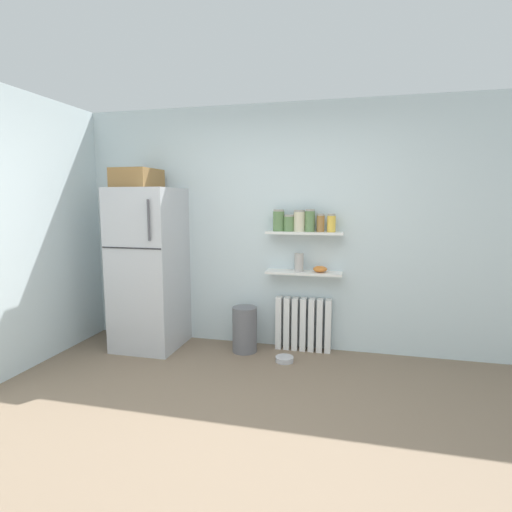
{
  "coord_description": "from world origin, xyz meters",
  "views": [
    {
      "loc": [
        0.78,
        -2.25,
        1.6
      ],
      "look_at": [
        -0.16,
        1.6,
        1.05
      ],
      "focal_mm": 28.33,
      "sensor_mm": 36.0,
      "label": 1
    }
  ],
  "objects_px": {
    "storage_jar_5": "(331,223)",
    "vase": "(299,262)",
    "storage_jar_3": "(310,221)",
    "storage_jar_0": "(279,220)",
    "trash_bin": "(245,329)",
    "pet_food_bowl": "(285,359)",
    "radiator": "(303,324)",
    "shelf_bowl": "(320,269)",
    "refrigerator": "(149,265)",
    "storage_jar_2": "(299,221)",
    "storage_jar_4": "(321,223)",
    "storage_jar_1": "(289,223)"
  },
  "relations": [
    {
      "from": "vase",
      "to": "trash_bin",
      "type": "height_order",
      "value": "vase"
    },
    {
      "from": "storage_jar_4",
      "to": "vase",
      "type": "height_order",
      "value": "storage_jar_4"
    },
    {
      "from": "radiator",
      "to": "shelf_bowl",
      "type": "bearing_deg",
      "value": -10.12
    },
    {
      "from": "storage_jar_1",
      "to": "storage_jar_3",
      "type": "relative_size",
      "value": 0.75
    },
    {
      "from": "refrigerator",
      "to": "storage_jar_2",
      "type": "xyz_separation_m",
      "value": [
        1.6,
        0.23,
        0.48
      ]
    },
    {
      "from": "radiator",
      "to": "storage_jar_1",
      "type": "height_order",
      "value": "storage_jar_1"
    },
    {
      "from": "refrigerator",
      "to": "shelf_bowl",
      "type": "distance_m",
      "value": 1.84
    },
    {
      "from": "storage_jar_3",
      "to": "trash_bin",
      "type": "bearing_deg",
      "value": -166.33
    },
    {
      "from": "storage_jar_5",
      "to": "vase",
      "type": "relative_size",
      "value": 0.97
    },
    {
      "from": "refrigerator",
      "to": "radiator",
      "type": "height_order",
      "value": "refrigerator"
    },
    {
      "from": "storage_jar_3",
      "to": "trash_bin",
      "type": "relative_size",
      "value": 0.47
    },
    {
      "from": "radiator",
      "to": "storage_jar_4",
      "type": "xyz_separation_m",
      "value": [
        0.16,
        -0.03,
        1.09
      ]
    },
    {
      "from": "shelf_bowl",
      "to": "storage_jar_0",
      "type": "bearing_deg",
      "value": 180.0
    },
    {
      "from": "storage_jar_3",
      "to": "storage_jar_4",
      "type": "distance_m",
      "value": 0.11
    },
    {
      "from": "storage_jar_2",
      "to": "vase",
      "type": "distance_m",
      "value": 0.43
    },
    {
      "from": "storage_jar_2",
      "to": "trash_bin",
      "type": "height_order",
      "value": "storage_jar_2"
    },
    {
      "from": "storage_jar_0",
      "to": "storage_jar_4",
      "type": "height_order",
      "value": "storage_jar_0"
    },
    {
      "from": "storage_jar_4",
      "to": "vase",
      "type": "distance_m",
      "value": 0.47
    },
    {
      "from": "trash_bin",
      "to": "storage_jar_3",
      "type": "bearing_deg",
      "value": 13.67
    },
    {
      "from": "vase",
      "to": "shelf_bowl",
      "type": "xyz_separation_m",
      "value": [
        0.22,
        0.0,
        -0.06
      ]
    },
    {
      "from": "storage_jar_4",
      "to": "trash_bin",
      "type": "relative_size",
      "value": 0.38
    },
    {
      "from": "trash_bin",
      "to": "pet_food_bowl",
      "type": "bearing_deg",
      "value": -21.04
    },
    {
      "from": "storage_jar_2",
      "to": "storage_jar_1",
      "type": "bearing_deg",
      "value": 180.0
    },
    {
      "from": "storage_jar_4",
      "to": "trash_bin",
      "type": "distance_m",
      "value": 1.37
    },
    {
      "from": "refrigerator",
      "to": "shelf_bowl",
      "type": "relative_size",
      "value": 13.46
    },
    {
      "from": "storage_jar_3",
      "to": "shelf_bowl",
      "type": "height_order",
      "value": "storage_jar_3"
    },
    {
      "from": "vase",
      "to": "shelf_bowl",
      "type": "relative_size",
      "value": 1.32
    },
    {
      "from": "storage_jar_2",
      "to": "refrigerator",
      "type": "bearing_deg",
      "value": -171.69
    },
    {
      "from": "storage_jar_2",
      "to": "shelf_bowl",
      "type": "height_order",
      "value": "storage_jar_2"
    },
    {
      "from": "storage_jar_2",
      "to": "pet_food_bowl",
      "type": "relative_size",
      "value": 1.22
    },
    {
      "from": "refrigerator",
      "to": "storage_jar_2",
      "type": "distance_m",
      "value": 1.69
    },
    {
      "from": "storage_jar_2",
      "to": "storage_jar_3",
      "type": "height_order",
      "value": "storage_jar_3"
    },
    {
      "from": "storage_jar_2",
      "to": "storage_jar_0",
      "type": "bearing_deg",
      "value": 180.0
    },
    {
      "from": "storage_jar_0",
      "to": "storage_jar_3",
      "type": "distance_m",
      "value": 0.32
    },
    {
      "from": "storage_jar_0",
      "to": "trash_bin",
      "type": "distance_m",
      "value": 1.21
    },
    {
      "from": "trash_bin",
      "to": "pet_food_bowl",
      "type": "relative_size",
      "value": 2.67
    },
    {
      "from": "radiator",
      "to": "storage_jar_4",
      "type": "relative_size",
      "value": 3.18
    },
    {
      "from": "vase",
      "to": "trash_bin",
      "type": "bearing_deg",
      "value": -163.81
    },
    {
      "from": "storage_jar_1",
      "to": "storage_jar_5",
      "type": "height_order",
      "value": "storage_jar_5"
    },
    {
      "from": "storage_jar_3",
      "to": "storage_jar_5",
      "type": "height_order",
      "value": "storage_jar_3"
    },
    {
      "from": "storage_jar_2",
      "to": "vase",
      "type": "height_order",
      "value": "storage_jar_2"
    },
    {
      "from": "pet_food_bowl",
      "to": "storage_jar_0",
      "type": "bearing_deg",
      "value": 111.49
    },
    {
      "from": "refrigerator",
      "to": "storage_jar_0",
      "type": "distance_m",
      "value": 1.48
    },
    {
      "from": "storage_jar_3",
      "to": "radiator",
      "type": "bearing_deg",
      "value": 151.0
    },
    {
      "from": "refrigerator",
      "to": "shelf_bowl",
      "type": "height_order",
      "value": "refrigerator"
    },
    {
      "from": "storage_jar_0",
      "to": "storage_jar_5",
      "type": "xyz_separation_m",
      "value": [
        0.54,
        0.0,
        -0.02
      ]
    },
    {
      "from": "storage_jar_1",
      "to": "shelf_bowl",
      "type": "xyz_separation_m",
      "value": [
        0.33,
        -0.0,
        -0.47
      ]
    },
    {
      "from": "storage_jar_3",
      "to": "storage_jar_0",
      "type": "bearing_deg",
      "value": -180.0
    },
    {
      "from": "shelf_bowl",
      "to": "trash_bin",
      "type": "distance_m",
      "value": 1.02
    },
    {
      "from": "refrigerator",
      "to": "pet_food_bowl",
      "type": "relative_size",
      "value": 10.64
    }
  ]
}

